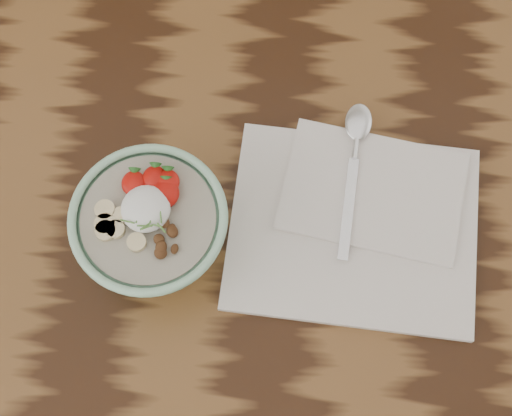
{
  "coord_description": "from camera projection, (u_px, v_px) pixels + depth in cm",
  "views": [
    {
      "loc": [
        20.2,
        -29.48,
        155.96
      ],
      "look_at": [
        18.88,
        -5.29,
        85.22
      ],
      "focal_mm": 50.0,
      "sensor_mm": 36.0,
      "label": 1
    }
  ],
  "objects": [
    {
      "name": "spoon",
      "position": [
        356.0,
        143.0,
        0.86
      ],
      "size": [
        4.18,
        20.15,
        1.05
      ],
      "rotation": [
        0.0,
        0.0,
        -0.1
      ],
      "color": "silver",
      "rests_on": "napkin"
    },
    {
      "name": "breakfast_bowl",
      "position": [
        152.0,
        227.0,
        0.79
      ],
      "size": [
        17.09,
        17.09,
        11.67
      ],
      "rotation": [
        0.0,
        0.0,
        0.19
      ],
      "color": "#9DD3AF",
      "rests_on": "table"
    },
    {
      "name": "napkin",
      "position": [
        357.0,
        220.0,
        0.84
      ],
      "size": [
        30.52,
        26.12,
        1.78
      ],
      "rotation": [
        0.0,
        0.0,
        -0.07
      ],
      "color": "white",
      "rests_on": "table"
    },
    {
      "name": "table",
      "position": [
        117.0,
        211.0,
        0.95
      ],
      "size": [
        160.0,
        90.0,
        75.0
      ],
      "color": "black",
      "rests_on": "ground"
    }
  ]
}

